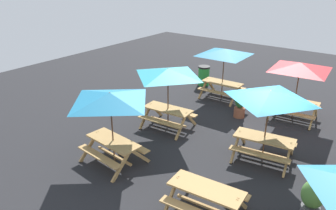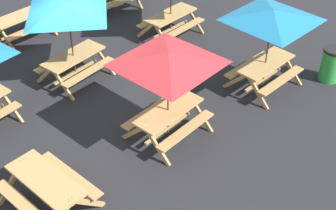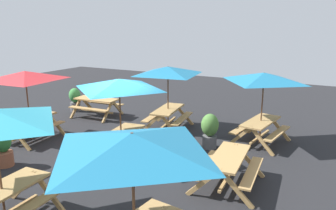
{
  "view_description": "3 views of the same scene",
  "coord_description": "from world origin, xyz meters",
  "px_view_note": "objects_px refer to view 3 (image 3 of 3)",
  "views": [
    {
      "loc": [
        -2.98,
        9.15,
        5.58
      ],
      "look_at": [
        3.6,
        0.27,
        0.9
      ],
      "focal_mm": 35.0,
      "sensor_mm": 36.0,
      "label": 1
    },
    {
      "loc": [
        -5.89,
        -9.48,
        7.37
      ],
      "look_at": [
        0.07,
        -3.28,
        0.9
      ],
      "focal_mm": 50.0,
      "sensor_mm": 36.0,
      "label": 2
    },
    {
      "loc": [
        7.01,
        5.62,
        3.74
      ],
      "look_at": [
        -3.1,
        0.19,
        0.9
      ],
      "focal_mm": 35.0,
      "sensor_mm": 36.0,
      "label": 3
    }
  ],
  "objects_px": {
    "potted_plant_2": "(75,99)",
    "picnic_table_3": "(119,90)",
    "picnic_table_7": "(132,154)",
    "picnic_table_2": "(168,75)",
    "potted_plant_1": "(3,146)",
    "potted_plant_0": "(210,130)",
    "picnic_table_5": "(264,83)",
    "picnic_table_8": "(97,103)",
    "picnic_table_0": "(26,81)",
    "picnic_table_4": "(228,164)"
  },
  "relations": [
    {
      "from": "potted_plant_2",
      "to": "picnic_table_3",
      "type": "bearing_deg",
      "value": 56.11
    },
    {
      "from": "picnic_table_7",
      "to": "picnic_table_2",
      "type": "bearing_deg",
      "value": -149.96
    },
    {
      "from": "potted_plant_2",
      "to": "potted_plant_1",
      "type": "bearing_deg",
      "value": 25.07
    },
    {
      "from": "potted_plant_0",
      "to": "potted_plant_1",
      "type": "relative_size",
      "value": 0.96
    },
    {
      "from": "picnic_table_5",
      "to": "potted_plant_0",
      "type": "relative_size",
      "value": 2.13
    },
    {
      "from": "picnic_table_7",
      "to": "potted_plant_1",
      "type": "distance_m",
      "value": 5.77
    },
    {
      "from": "potted_plant_1",
      "to": "picnic_table_8",
      "type": "bearing_deg",
      "value": -168.23
    },
    {
      "from": "picnic_table_0",
      "to": "potted_plant_1",
      "type": "xyz_separation_m",
      "value": [
        1.77,
        1.11,
        -1.42
      ]
    },
    {
      "from": "picnic_table_5",
      "to": "picnic_table_8",
      "type": "relative_size",
      "value": 1.23
    },
    {
      "from": "picnic_table_4",
      "to": "picnic_table_7",
      "type": "bearing_deg",
      "value": -9.98
    },
    {
      "from": "picnic_table_0",
      "to": "potted_plant_2",
      "type": "relative_size",
      "value": 2.74
    },
    {
      "from": "picnic_table_3",
      "to": "picnic_table_8",
      "type": "bearing_deg",
      "value": -139.27
    },
    {
      "from": "picnic_table_4",
      "to": "potted_plant_2",
      "type": "xyz_separation_m",
      "value": [
        -3.47,
        -8.12,
        -0.02
      ]
    },
    {
      "from": "picnic_table_7",
      "to": "picnic_table_8",
      "type": "xyz_separation_m",
      "value": [
        -6.69,
        -6.39,
        -1.43
      ]
    },
    {
      "from": "picnic_table_7",
      "to": "potted_plant_0",
      "type": "height_order",
      "value": "picnic_table_7"
    },
    {
      "from": "picnic_table_2",
      "to": "picnic_table_7",
      "type": "relative_size",
      "value": 1.2
    },
    {
      "from": "picnic_table_0",
      "to": "potted_plant_2",
      "type": "distance_m",
      "value": 3.99
    },
    {
      "from": "picnic_table_5",
      "to": "picnic_table_3",
      "type": "bearing_deg",
      "value": -38.12
    },
    {
      "from": "picnic_table_0",
      "to": "picnic_table_5",
      "type": "xyz_separation_m",
      "value": [
        -3.24,
        6.79,
        0.0
      ]
    },
    {
      "from": "picnic_table_2",
      "to": "picnic_table_8",
      "type": "height_order",
      "value": "picnic_table_2"
    },
    {
      "from": "picnic_table_7",
      "to": "potted_plant_1",
      "type": "height_order",
      "value": "picnic_table_7"
    },
    {
      "from": "picnic_table_2",
      "to": "picnic_table_4",
      "type": "xyz_separation_m",
      "value": [
        3.18,
        3.32,
        -1.43
      ]
    },
    {
      "from": "picnic_table_8",
      "to": "picnic_table_7",
      "type": "bearing_deg",
      "value": -50.4
    },
    {
      "from": "picnic_table_3",
      "to": "potted_plant_1",
      "type": "height_order",
      "value": "picnic_table_3"
    },
    {
      "from": "picnic_table_4",
      "to": "potted_plant_2",
      "type": "distance_m",
      "value": 8.83
    },
    {
      "from": "picnic_table_4",
      "to": "picnic_table_3",
      "type": "bearing_deg",
      "value": -97.69
    },
    {
      "from": "picnic_table_2",
      "to": "picnic_table_5",
      "type": "relative_size",
      "value": 1.2
    },
    {
      "from": "picnic_table_3",
      "to": "picnic_table_7",
      "type": "height_order",
      "value": "same"
    },
    {
      "from": "picnic_table_2",
      "to": "potted_plant_2",
      "type": "bearing_deg",
      "value": -101.59
    },
    {
      "from": "potted_plant_2",
      "to": "potted_plant_0",
      "type": "bearing_deg",
      "value": 78.61
    },
    {
      "from": "picnic_table_2",
      "to": "picnic_table_0",
      "type": "bearing_deg",
      "value": -55.6
    },
    {
      "from": "picnic_table_2",
      "to": "potted_plant_0",
      "type": "xyz_separation_m",
      "value": [
        1.08,
        2.04,
        -1.39
      ]
    },
    {
      "from": "picnic_table_3",
      "to": "picnic_table_8",
      "type": "relative_size",
      "value": 1.23
    },
    {
      "from": "picnic_table_4",
      "to": "picnic_table_8",
      "type": "bearing_deg",
      "value": -120.41
    },
    {
      "from": "picnic_table_3",
      "to": "potted_plant_2",
      "type": "height_order",
      "value": "picnic_table_3"
    },
    {
      "from": "picnic_table_3",
      "to": "potted_plant_2",
      "type": "distance_m",
      "value": 6.09
    },
    {
      "from": "picnic_table_0",
      "to": "picnic_table_3",
      "type": "relative_size",
      "value": 1.21
    },
    {
      "from": "picnic_table_0",
      "to": "picnic_table_4",
      "type": "distance_m",
      "value": 6.93
    },
    {
      "from": "picnic_table_2",
      "to": "picnic_table_8",
      "type": "relative_size",
      "value": 1.48
    },
    {
      "from": "picnic_table_4",
      "to": "potted_plant_1",
      "type": "xyz_separation_m",
      "value": [
        1.77,
        -5.67,
        0.01
      ]
    },
    {
      "from": "picnic_table_7",
      "to": "picnic_table_8",
      "type": "bearing_deg",
      "value": -130.6
    },
    {
      "from": "picnic_table_8",
      "to": "potted_plant_2",
      "type": "relative_size",
      "value": 1.84
    },
    {
      "from": "picnic_table_4",
      "to": "potted_plant_1",
      "type": "distance_m",
      "value": 5.94
    },
    {
      "from": "picnic_table_0",
      "to": "picnic_table_4",
      "type": "xyz_separation_m",
      "value": [
        0.0,
        6.78,
        -1.43
      ]
    },
    {
      "from": "picnic_table_0",
      "to": "potted_plant_0",
      "type": "relative_size",
      "value": 2.57
    },
    {
      "from": "picnic_table_0",
      "to": "potted_plant_1",
      "type": "bearing_deg",
      "value": 27.61
    },
    {
      "from": "picnic_table_5",
      "to": "picnic_table_0",
      "type": "bearing_deg",
      "value": -56.23
    },
    {
      "from": "potted_plant_2",
      "to": "picnic_table_0",
      "type": "bearing_deg",
      "value": 21.15
    },
    {
      "from": "picnic_table_2",
      "to": "picnic_table_4",
      "type": "bearing_deg",
      "value": 38.13
    },
    {
      "from": "picnic_table_0",
      "to": "picnic_table_4",
      "type": "relative_size",
      "value": 1.48
    }
  ]
}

